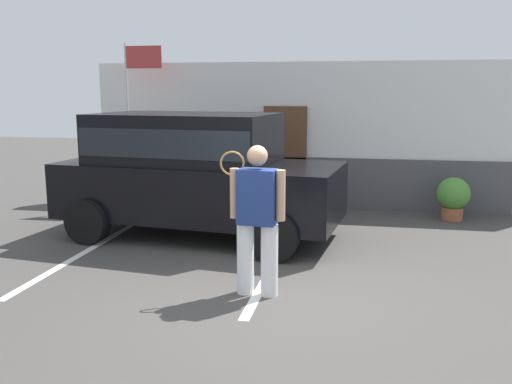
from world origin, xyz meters
The scene contains 8 objects.
ground_plane centered at (0.00, 0.00, 0.00)m, with size 40.00×40.00×0.00m, color #423F3D.
parking_stripe_0 centered at (-3.06, 1.50, 0.00)m, with size 0.12×4.40×0.01m, color silver.
parking_stripe_1 centered at (-0.14, 1.50, 0.00)m, with size 0.12×4.40×0.01m, color silver.
house_frontage centered at (-0.01, 5.49, 1.41)m, with size 9.38×0.40×3.00m.
parked_suv centered at (-1.70, 2.59, 1.15)m, with size 4.79×2.58×2.05m.
tennis_player_man centered at (-0.15, 0.12, 0.94)m, with size 0.80×0.31×1.80m.
potted_plant_by_porch centered at (2.74, 4.66, 0.45)m, with size 0.62×0.62×0.81m.
flag_pole centered at (-3.63, 4.78, 2.31)m, with size 0.80×0.05×3.36m.
Camera 1 is at (1.07, -6.14, 2.43)m, focal length 38.95 mm.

